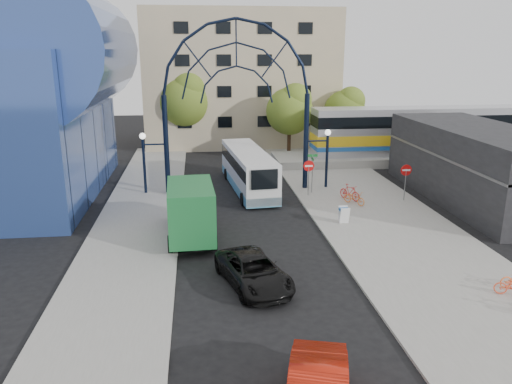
{
  "coord_description": "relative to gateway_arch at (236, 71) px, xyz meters",
  "views": [
    {
      "loc": [
        -2.84,
        -21.03,
        9.96
      ],
      "look_at": [
        0.39,
        6.0,
        2.19
      ],
      "focal_mm": 35.0,
      "sensor_mm": 36.0,
      "label": 1
    }
  ],
  "objects": [
    {
      "name": "commercial_block_east",
      "position": [
        16.0,
        -4.0,
        -6.06
      ],
      "size": [
        6.0,
        16.0,
        5.0
      ],
      "primitive_type": "cube",
      "color": "black",
      "rests_on": "ground"
    },
    {
      "name": "bike_near_a",
      "position": [
        7.35,
        -4.48,
        -8.0
      ],
      "size": [
        1.44,
        1.71,
        0.88
      ],
      "primitive_type": "imported",
      "rotation": [
        0.0,
        0.0,
        0.61
      ],
      "color": "orange",
      "rests_on": "sidewalk_east"
    },
    {
      "name": "tree_north_a",
      "position": [
        6.12,
        11.93,
        -3.95
      ],
      "size": [
        4.48,
        4.48,
        7.0
      ],
      "color": "#382314",
      "rests_on": "ground"
    },
    {
      "name": "stop_sign",
      "position": [
        4.8,
        -2.0,
        -6.56
      ],
      "size": [
        0.8,
        0.07,
        2.5
      ],
      "color": "slate",
      "rests_on": "sidewalk_east"
    },
    {
      "name": "train_platform",
      "position": [
        20.0,
        8.0,
        -8.16
      ],
      "size": [
        32.0,
        5.0,
        0.8
      ],
      "primitive_type": "cube",
      "color": "gray",
      "rests_on": "ground"
    },
    {
      "name": "street_name_sign",
      "position": [
        5.2,
        -1.4,
        -6.43
      ],
      "size": [
        0.7,
        0.7,
        2.8
      ],
      "color": "slate",
      "rests_on": "sidewalk_east"
    },
    {
      "name": "ground",
      "position": [
        0.0,
        -14.0,
        -8.56
      ],
      "size": [
        120.0,
        120.0,
        0.0
      ],
      "primitive_type": "plane",
      "color": "black",
      "rests_on": "ground"
    },
    {
      "name": "city_bus",
      "position": [
        0.82,
        0.44,
        -7.04
      ],
      "size": [
        3.3,
        10.75,
        2.91
      ],
      "rotation": [
        0.0,
        0.0,
        0.09
      ],
      "color": "silver",
      "rests_on": "ground"
    },
    {
      "name": "plaza_west",
      "position": [
        -6.5,
        -8.0,
        -8.5
      ],
      "size": [
        5.0,
        50.0,
        0.12
      ],
      "primitive_type": "cube",
      "color": "gray",
      "rests_on": "ground"
    },
    {
      "name": "bike_near_b",
      "position": [
        7.36,
        -3.46,
        -7.9
      ],
      "size": [
        1.31,
        1.78,
        1.06
      ],
      "primitive_type": "imported",
      "rotation": [
        0.0,
        0.0,
        0.52
      ],
      "color": "red",
      "rests_on": "sidewalk_east"
    },
    {
      "name": "do_not_enter_sign",
      "position": [
        11.0,
        -4.0,
        -6.58
      ],
      "size": [
        0.76,
        0.07,
        2.48
      ],
      "color": "slate",
      "rests_on": "sidewalk_east"
    },
    {
      "name": "gateway_arch",
      "position": [
        0.0,
        0.0,
        0.0
      ],
      "size": [
        13.64,
        0.44,
        12.1
      ],
      "color": "black",
      "rests_on": "ground"
    },
    {
      "name": "black_suv",
      "position": [
        -0.58,
        -15.24,
        -7.88
      ],
      "size": [
        3.5,
        5.31,
        1.36
      ],
      "primitive_type": "imported",
      "rotation": [
        0.0,
        0.0,
        0.28
      ],
      "color": "black",
      "rests_on": "ground"
    },
    {
      "name": "train_car",
      "position": [
        20.0,
        8.0,
        -5.66
      ],
      "size": [
        25.1,
        3.05,
        4.2
      ],
      "color": "#B7B7BC",
      "rests_on": "train_platform"
    },
    {
      "name": "transit_hall",
      "position": [
        -15.3,
        1.0,
        -1.86
      ],
      "size": [
        16.5,
        18.0,
        14.5
      ],
      "color": "#2F4A91",
      "rests_on": "ground"
    },
    {
      "name": "tree_north_c",
      "position": [
        12.12,
        13.93,
        -4.28
      ],
      "size": [
        4.16,
        4.16,
        6.5
      ],
      "color": "#382314",
      "rests_on": "ground"
    },
    {
      "name": "sidewalk_east",
      "position": [
        8.0,
        -10.0,
        -8.5
      ],
      "size": [
        8.0,
        56.0,
        0.12
      ],
      "primitive_type": "cube",
      "color": "gray",
      "rests_on": "ground"
    },
    {
      "name": "green_truck",
      "position": [
        -3.31,
        -9.07,
        -6.95
      ],
      "size": [
        2.68,
        6.46,
        3.22
      ],
      "rotation": [
        0.0,
        0.0,
        0.04
      ],
      "color": "black",
      "rests_on": "ground"
    },
    {
      "name": "apartment_block",
      "position": [
        2.0,
        20.97,
        -1.55
      ],
      "size": [
        20.0,
        12.1,
        14.0
      ],
      "color": "#C8B18B",
      "rests_on": "ground"
    },
    {
      "name": "sandwich_board",
      "position": [
        5.6,
        -8.02,
        -7.81
      ],
      "size": [
        0.55,
        0.61,
        0.99
      ],
      "color": "white",
      "rests_on": "sidewalk_east"
    },
    {
      "name": "tree_north_b",
      "position": [
        -3.88,
        15.93,
        -3.29
      ],
      "size": [
        5.12,
        5.12,
        8.0
      ],
      "color": "#382314",
      "rests_on": "ground"
    }
  ]
}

